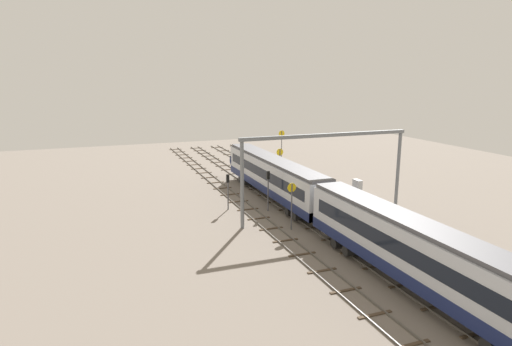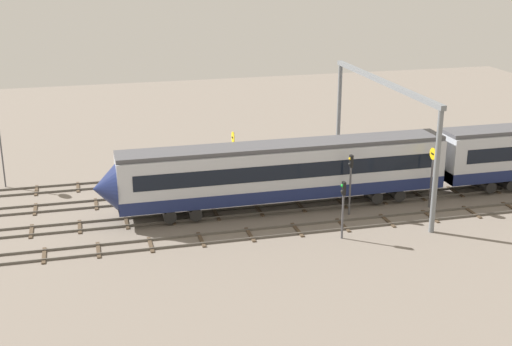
{
  "view_description": "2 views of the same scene",
  "coord_description": "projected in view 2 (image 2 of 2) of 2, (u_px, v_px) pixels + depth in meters",
  "views": [
    {
      "loc": [
        -46.64,
        21.72,
        14.31
      ],
      "look_at": [
        5.91,
        1.9,
        1.87
      ],
      "focal_mm": 30.78,
      "sensor_mm": 36.0,
      "label": 1
    },
    {
      "loc": [
        13.61,
        48.05,
        18.59
      ],
      "look_at": [
        1.06,
        -0.82,
        1.91
      ],
      "focal_mm": 49.07,
      "sensor_mm": 36.0,
      "label": 2
    }
  ],
  "objects": [
    {
      "name": "speed_sign_mid_trackside",
      "position": [
        432.0,
        169.0,
        50.62
      ],
      "size": [
        0.14,
        0.87,
        4.56
      ],
      "color": "#4C4C51",
      "rests_on": "ground"
    },
    {
      "name": "speed_sign_far_trackside",
      "position": [
        0.0,
        143.0,
        54.72
      ],
      "size": [
        0.14,
        1.05,
        5.45
      ],
      "color": "#4C4C51",
      "rests_on": "ground"
    },
    {
      "name": "signal_light_trackside_departure",
      "position": [
        350.0,
        176.0,
        49.3
      ],
      "size": [
        0.31,
        0.32,
        4.45
      ],
      "color": "#4C4C51",
      "rests_on": "ground"
    },
    {
      "name": "track_second_far",
      "position": [
        297.0,
        229.0,
        47.4
      ],
      "size": [
        82.69,
        2.4,
        0.16
      ],
      "color": "#59544C",
      "rests_on": "ground"
    },
    {
      "name": "overhead_gantry",
      "position": [
        382.0,
        108.0,
        53.33
      ],
      "size": [
        0.4,
        18.44,
        8.76
      ],
      "color": "slate",
      "rests_on": "ground"
    },
    {
      "name": "track_with_train",
      "position": [
        280.0,
        208.0,
        51.28
      ],
      "size": [
        82.69,
        2.4,
        0.16
      ],
      "color": "#59544C",
      "rests_on": "ground"
    },
    {
      "name": "train",
      "position": [
        433.0,
        162.0,
        53.33
      ],
      "size": [
        50.4,
        3.24,
        4.8
      ],
      "color": "#B7BCC6",
      "rests_on": "ground"
    },
    {
      "name": "track_second_near",
      "position": [
        265.0,
        189.0,
        55.15
      ],
      "size": [
        82.69,
        2.4,
        0.16
      ],
      "color": "#59544C",
      "rests_on": "ground"
    },
    {
      "name": "relay_cabinet",
      "position": [
        260.0,
        154.0,
        61.48
      ],
      "size": [
        1.37,
        0.65,
        1.67
      ],
      "color": "#B2B7BC",
      "rests_on": "ground"
    },
    {
      "name": "speed_sign_near_foreground",
      "position": [
        234.0,
        157.0,
        51.62
      ],
      "size": [
        0.14,
        0.89,
        5.44
      ],
      "color": "#4C4C51",
      "rests_on": "ground"
    },
    {
      "name": "signal_light_trackside_approach",
      "position": [
        343.0,
        201.0,
        45.34
      ],
      "size": [
        0.31,
        0.32,
        3.95
      ],
      "color": "#4C4C51",
      "rests_on": "ground"
    },
    {
      "name": "track_near_foreground",
      "position": [
        252.0,
        173.0,
        59.03
      ],
      "size": [
        82.69,
        2.4,
        0.16
      ],
      "color": "#59544C",
      "rests_on": "ground"
    },
    {
      "name": "ground_plane",
      "position": [
        272.0,
        199.0,
        53.24
      ],
      "size": [
        98.69,
        98.69,
        0.0
      ],
      "primitive_type": "plane",
      "color": "slate"
    }
  ]
}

